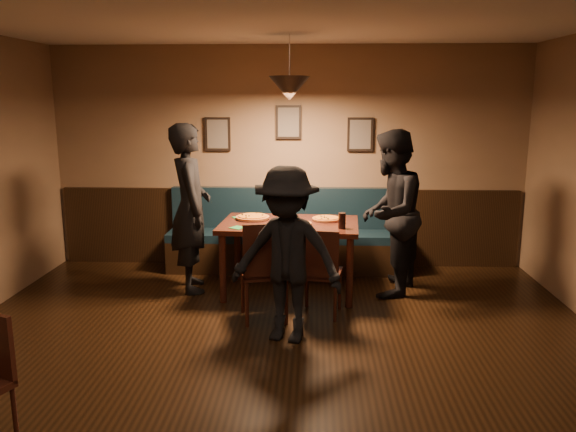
% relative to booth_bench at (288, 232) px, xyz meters
% --- Properties ---
extents(floor, '(7.00, 7.00, 0.00)m').
position_rel_booth_bench_xyz_m(floor, '(0.00, -3.20, -0.50)').
color(floor, black).
rests_on(floor, ground).
extents(wall_back, '(6.00, 0.00, 6.00)m').
position_rel_booth_bench_xyz_m(wall_back, '(0.00, 0.30, 0.90)').
color(wall_back, '#8C704F').
rests_on(wall_back, ground).
extents(wainscot, '(5.88, 0.06, 1.00)m').
position_rel_booth_bench_xyz_m(wainscot, '(0.00, 0.27, 0.00)').
color(wainscot, black).
rests_on(wainscot, ground).
extents(booth_bench, '(3.00, 0.60, 1.00)m').
position_rel_booth_bench_xyz_m(booth_bench, '(0.00, 0.00, 0.00)').
color(booth_bench, '#0F232D').
rests_on(booth_bench, ground).
extents(picture_left, '(0.32, 0.04, 0.42)m').
position_rel_booth_bench_xyz_m(picture_left, '(-0.90, 0.27, 1.20)').
color(picture_left, black).
rests_on(picture_left, wall_back).
extents(picture_center, '(0.32, 0.04, 0.42)m').
position_rel_booth_bench_xyz_m(picture_center, '(0.00, 0.27, 1.35)').
color(picture_center, black).
rests_on(picture_center, wall_back).
extents(picture_right, '(0.32, 0.04, 0.42)m').
position_rel_booth_bench_xyz_m(picture_right, '(0.90, 0.27, 1.20)').
color(picture_right, black).
rests_on(picture_right, wall_back).
extents(pendant_lamp, '(0.44, 0.44, 0.25)m').
position_rel_booth_bench_xyz_m(pendant_lamp, '(0.06, -0.85, 1.75)').
color(pendant_lamp, black).
rests_on(pendant_lamp, ceiling).
extents(dining_table, '(1.56, 1.05, 0.80)m').
position_rel_booth_bench_xyz_m(dining_table, '(0.06, -0.85, -0.10)').
color(dining_table, '#301D0D').
rests_on(dining_table, floor).
extents(chair_near_left, '(0.53, 0.53, 1.01)m').
position_rel_booth_bench_xyz_m(chair_near_left, '(-0.16, -1.64, 0.00)').
color(chair_near_left, black).
rests_on(chair_near_left, floor).
extents(chair_near_right, '(0.46, 0.46, 0.91)m').
position_rel_booth_bench_xyz_m(chair_near_right, '(0.40, -1.50, -0.05)').
color(chair_near_right, black).
rests_on(chair_near_right, floor).
extents(diner_left, '(0.62, 0.79, 1.89)m').
position_rel_booth_bench_xyz_m(diner_left, '(-1.05, -0.79, 0.44)').
color(diner_left, black).
rests_on(diner_left, floor).
extents(diner_right, '(0.97, 1.08, 1.83)m').
position_rel_booth_bench_xyz_m(diner_right, '(1.16, -0.83, 0.41)').
color(diner_right, black).
rests_on(diner_right, floor).
extents(diner_front, '(1.14, 0.84, 1.58)m').
position_rel_booth_bench_xyz_m(diner_front, '(0.09, -2.13, 0.29)').
color(diner_front, black).
rests_on(diner_front, floor).
extents(pizza_a, '(0.44, 0.44, 0.04)m').
position_rel_booth_bench_xyz_m(pizza_a, '(-0.37, -0.69, 0.33)').
color(pizza_a, orange).
rests_on(pizza_a, dining_table).
extents(pizza_b, '(0.44, 0.44, 0.04)m').
position_rel_booth_bench_xyz_m(pizza_b, '(0.12, -0.99, 0.32)').
color(pizza_b, gold).
rests_on(pizza_b, dining_table).
extents(pizza_c, '(0.35, 0.35, 0.04)m').
position_rel_booth_bench_xyz_m(pizza_c, '(0.47, -0.72, 0.32)').
color(pizza_c, '#D36327').
rests_on(pizza_c, dining_table).
extents(soda_glass, '(0.08, 0.08, 0.17)m').
position_rel_booth_bench_xyz_m(soda_glass, '(0.62, -1.12, 0.39)').
color(soda_glass, black).
rests_on(soda_glass, dining_table).
extents(tabasco_bottle, '(0.04, 0.04, 0.13)m').
position_rel_booth_bench_xyz_m(tabasco_bottle, '(0.63, -0.88, 0.37)').
color(tabasco_bottle, '#99050F').
rests_on(tabasco_bottle, dining_table).
extents(napkin_a, '(0.19, 0.19, 0.01)m').
position_rel_booth_bench_xyz_m(napkin_a, '(-0.52, -0.61, 0.31)').
color(napkin_a, '#207A3E').
rests_on(napkin_a, dining_table).
extents(napkin_b, '(0.19, 0.19, 0.01)m').
position_rel_booth_bench_xyz_m(napkin_b, '(-0.48, -1.14, 0.31)').
color(napkin_b, '#1F7536').
rests_on(napkin_b, dining_table).
extents(cutlery_set, '(0.21, 0.04, 0.00)m').
position_rel_booth_bench_xyz_m(cutlery_set, '(0.06, -1.24, 0.31)').
color(cutlery_set, white).
rests_on(cutlery_set, dining_table).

